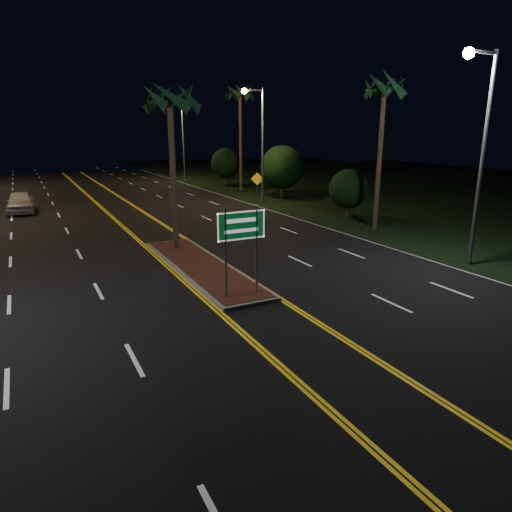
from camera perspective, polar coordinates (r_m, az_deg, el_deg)
ground at (r=14.28m, az=3.10°, el=-8.90°), size 120.00×120.00×0.00m
grass_right at (r=51.82m, az=18.27°, el=8.20°), size 40.00×110.00×0.01m
median_island at (r=20.22m, az=-6.89°, el=-1.31°), size 2.25×10.25×0.17m
highway_sign at (r=15.87m, az=-1.85°, el=2.79°), size 1.80×0.08×3.20m
streetlight_right_near at (r=21.70m, az=26.14°, el=13.35°), size 1.91×0.44×9.00m
streetlight_right_mid at (r=37.41m, az=0.30°, el=15.13°), size 1.91×0.44×9.00m
streetlight_right_far at (r=55.92m, az=-9.51°, el=15.05°), size 1.91×0.44×9.00m
palm_median at (r=22.73m, az=-10.76°, el=18.73°), size 2.40×2.40×8.30m
palm_right_near at (r=28.63m, az=15.78°, el=19.60°), size 2.40×2.40×9.30m
palm_right_far at (r=45.66m, az=-2.01°, el=19.57°), size 2.40×2.40×10.30m
shrub_near at (r=32.48m, az=11.49°, el=8.21°), size 2.70×2.70×3.30m
shrub_mid at (r=40.91m, az=3.27°, el=11.03°), size 3.78×3.78×4.62m
shrub_far at (r=51.55m, az=-3.81°, el=11.50°), size 3.24×3.24×3.96m
car_near at (r=37.90m, az=-27.40°, el=6.20°), size 2.63×5.53×1.80m
warning_sign at (r=38.22m, az=0.15°, el=9.10°), size 1.01×0.35×2.51m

